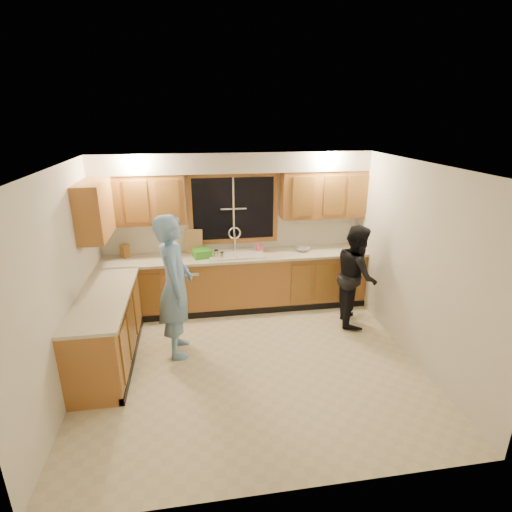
{
  "coord_description": "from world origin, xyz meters",
  "views": [
    {
      "loc": [
        -0.63,
        -4.35,
        3.03
      ],
      "look_at": [
        0.17,
        0.65,
        1.22
      ],
      "focal_mm": 28.0,
      "sensor_mm": 36.0,
      "label": 1
    }
  ],
  "objects_px": {
    "knife_block": "(125,251)",
    "bowl": "(303,249)",
    "sink": "(236,258)",
    "man": "(175,287)",
    "soap_bottle": "(259,246)",
    "stove": "(97,354)",
    "woman": "(356,275)",
    "dish_crate": "(202,253)",
    "dishwasher": "(184,288)"
  },
  "relations": [
    {
      "from": "sink",
      "to": "man",
      "type": "relative_size",
      "value": 0.45
    },
    {
      "from": "dish_crate",
      "to": "sink",
      "type": "bearing_deg",
      "value": 2.85
    },
    {
      "from": "stove",
      "to": "woman",
      "type": "distance_m",
      "value": 3.68
    },
    {
      "from": "knife_block",
      "to": "bowl",
      "type": "bearing_deg",
      "value": -47.07
    },
    {
      "from": "man",
      "to": "woman",
      "type": "relative_size",
      "value": 1.24
    },
    {
      "from": "stove",
      "to": "bowl",
      "type": "distance_m",
      "value": 3.47
    },
    {
      "from": "bowl",
      "to": "woman",
      "type": "bearing_deg",
      "value": -51.85
    },
    {
      "from": "dishwasher",
      "to": "knife_block",
      "type": "relative_size",
      "value": 3.94
    },
    {
      "from": "soap_bottle",
      "to": "bowl",
      "type": "xyz_separation_m",
      "value": [
        0.71,
        -0.07,
        -0.06
      ]
    },
    {
      "from": "bowl",
      "to": "sink",
      "type": "bearing_deg",
      "value": -179.24
    },
    {
      "from": "sink",
      "to": "dishwasher",
      "type": "relative_size",
      "value": 1.05
    },
    {
      "from": "dishwasher",
      "to": "soap_bottle",
      "type": "height_order",
      "value": "soap_bottle"
    },
    {
      "from": "man",
      "to": "stove",
      "type": "bearing_deg",
      "value": 124.65
    },
    {
      "from": "man",
      "to": "woman",
      "type": "xyz_separation_m",
      "value": [
        2.63,
        0.42,
        -0.18
      ]
    },
    {
      "from": "sink",
      "to": "woman",
      "type": "distance_m",
      "value": 1.87
    },
    {
      "from": "woman",
      "to": "dish_crate",
      "type": "relative_size",
      "value": 5.66
    },
    {
      "from": "woman",
      "to": "bowl",
      "type": "relative_size",
      "value": 6.85
    },
    {
      "from": "woman",
      "to": "bowl",
      "type": "xyz_separation_m",
      "value": [
        -0.61,
        0.78,
        0.18
      ]
    },
    {
      "from": "sink",
      "to": "stove",
      "type": "height_order",
      "value": "sink"
    },
    {
      "from": "stove",
      "to": "man",
      "type": "xyz_separation_m",
      "value": [
        0.88,
        0.64,
        0.5
      ]
    },
    {
      "from": "stove",
      "to": "sink",
      "type": "bearing_deg",
      "value": 45.39
    },
    {
      "from": "stove",
      "to": "knife_block",
      "type": "height_order",
      "value": "knife_block"
    },
    {
      "from": "knife_block",
      "to": "dishwasher",
      "type": "bearing_deg",
      "value": -55.37
    },
    {
      "from": "man",
      "to": "soap_bottle",
      "type": "xyz_separation_m",
      "value": [
        1.3,
        1.27,
        0.06
      ]
    },
    {
      "from": "woman",
      "to": "dish_crate",
      "type": "xyz_separation_m",
      "value": [
        -2.25,
        0.74,
        0.22
      ]
    },
    {
      "from": "stove",
      "to": "man",
      "type": "distance_m",
      "value": 1.2
    },
    {
      "from": "dish_crate",
      "to": "soap_bottle",
      "type": "height_order",
      "value": "soap_bottle"
    },
    {
      "from": "dishwasher",
      "to": "dish_crate",
      "type": "height_order",
      "value": "dish_crate"
    },
    {
      "from": "knife_block",
      "to": "stove",
      "type": "bearing_deg",
      "value": -136.48
    },
    {
      "from": "knife_block",
      "to": "soap_bottle",
      "type": "bearing_deg",
      "value": -46.28
    },
    {
      "from": "dish_crate",
      "to": "bowl",
      "type": "bearing_deg",
      "value": 1.45
    },
    {
      "from": "woman",
      "to": "dish_crate",
      "type": "height_order",
      "value": "woman"
    },
    {
      "from": "knife_block",
      "to": "bowl",
      "type": "relative_size",
      "value": 0.93
    },
    {
      "from": "bowl",
      "to": "knife_block",
      "type": "bearing_deg",
      "value": 177.09
    },
    {
      "from": "sink",
      "to": "stove",
      "type": "distance_m",
      "value": 2.6
    },
    {
      "from": "soap_bottle",
      "to": "knife_block",
      "type": "bearing_deg",
      "value": 177.88
    },
    {
      "from": "soap_bottle",
      "to": "woman",
      "type": "bearing_deg",
      "value": -32.51
    },
    {
      "from": "dishwasher",
      "to": "woman",
      "type": "height_order",
      "value": "woman"
    },
    {
      "from": "stove",
      "to": "bowl",
      "type": "height_order",
      "value": "bowl"
    },
    {
      "from": "stove",
      "to": "soap_bottle",
      "type": "distance_m",
      "value": 2.95
    },
    {
      "from": "stove",
      "to": "knife_block",
      "type": "xyz_separation_m",
      "value": [
        0.08,
        1.98,
        0.57
      ]
    },
    {
      "from": "dish_crate",
      "to": "stove",
      "type": "bearing_deg",
      "value": -125.05
    },
    {
      "from": "man",
      "to": "dish_crate",
      "type": "distance_m",
      "value": 1.22
    },
    {
      "from": "man",
      "to": "bowl",
      "type": "distance_m",
      "value": 2.34
    },
    {
      "from": "dishwasher",
      "to": "soap_bottle",
      "type": "xyz_separation_m",
      "value": [
        1.23,
        0.09,
        0.6
      ]
    },
    {
      "from": "dishwasher",
      "to": "man",
      "type": "height_order",
      "value": "man"
    },
    {
      "from": "sink",
      "to": "soap_bottle",
      "type": "distance_m",
      "value": 0.42
    },
    {
      "from": "sink",
      "to": "soap_bottle",
      "type": "bearing_deg",
      "value": 11.72
    },
    {
      "from": "stove",
      "to": "dish_crate",
      "type": "xyz_separation_m",
      "value": [
        1.26,
        1.8,
        0.53
      ]
    },
    {
      "from": "woman",
      "to": "knife_block",
      "type": "height_order",
      "value": "woman"
    }
  ]
}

